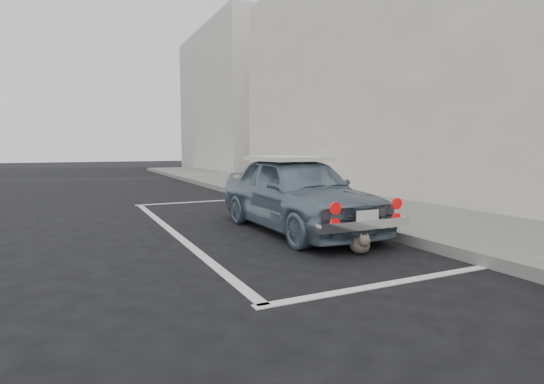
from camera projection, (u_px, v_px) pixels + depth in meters
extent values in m
plane|color=black|center=(323.00, 276.00, 4.43)|extent=(80.00, 80.00, 0.00)
cube|color=slate|center=(414.00, 218.00, 7.59)|extent=(2.80, 40.00, 0.15)
cube|color=beige|center=(456.00, 59.00, 10.38)|extent=(3.50, 18.00, 7.00)
cube|color=black|center=(401.00, 145.00, 9.88)|extent=(0.10, 16.00, 2.40)
cube|color=orange|center=(371.00, 17.00, 10.62)|extent=(0.10, 2.00, 1.60)
cube|color=#1443A6|center=(320.00, 39.00, 12.77)|extent=(0.10, 2.00, 1.60)
cube|color=#1443A6|center=(284.00, 55.00, 14.92)|extent=(0.10, 2.00, 1.60)
cube|color=beige|center=(231.00, 102.00, 24.68)|extent=(3.50, 10.00, 8.00)
cube|color=silver|center=(393.00, 283.00, 4.20)|extent=(3.00, 0.12, 0.01)
cube|color=silver|center=(198.00, 202.00, 10.47)|extent=(3.00, 0.12, 0.01)
cube|color=silver|center=(173.00, 232.00, 6.73)|extent=(0.12, 7.00, 0.01)
imported|color=slate|center=(297.00, 193.00, 6.85)|extent=(1.47, 3.61, 1.23)
cube|color=white|center=(286.00, 159.00, 7.11)|extent=(1.02, 1.37, 0.07)
cube|color=silver|center=(365.00, 224.00, 5.31)|extent=(1.38, 0.13, 0.12)
cube|color=white|center=(368.00, 217.00, 5.26)|extent=(0.33, 0.02, 0.17)
cylinder|color=red|center=(335.00, 208.00, 5.05)|extent=(0.15, 0.04, 0.15)
cylinder|color=red|center=(397.00, 204.00, 5.47)|extent=(0.15, 0.04, 0.15)
cylinder|color=red|center=(335.00, 223.00, 5.07)|extent=(0.12, 0.04, 0.12)
cylinder|color=red|center=(396.00, 217.00, 5.49)|extent=(0.12, 0.04, 0.12)
ellipsoid|color=#655C4D|center=(359.00, 244.00, 5.38)|extent=(0.34, 0.44, 0.23)
sphere|color=#655C4D|center=(364.00, 240.00, 5.20)|extent=(0.15, 0.15, 0.15)
cone|color=#655C4D|center=(361.00, 235.00, 5.19)|extent=(0.05, 0.05, 0.06)
cone|color=#655C4D|center=(368.00, 234.00, 5.20)|extent=(0.05, 0.05, 0.06)
cylinder|color=#655C4D|center=(358.00, 246.00, 5.59)|extent=(0.06, 0.25, 0.03)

